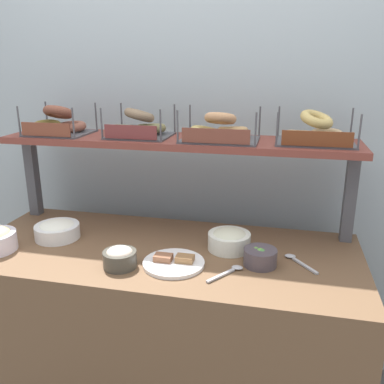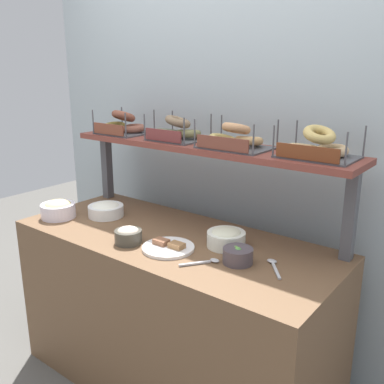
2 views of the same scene
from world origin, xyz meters
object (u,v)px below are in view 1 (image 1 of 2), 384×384
object	(u,v)px
serving_spoon_near_plate	(230,271)
bagel_basket_cinnamon_raisin	(59,124)
bowl_cream_cheese	(57,230)
bagel_basket_sesame	(220,130)
bowl_veggie_mix	(260,257)
bowl_tuna_salad	(120,257)
serving_spoon_by_edge	(297,260)
bowl_scallion_spread	(229,239)
serving_plate_white	(174,262)
bagel_basket_poppy	(139,126)
bagel_basket_plain	(315,133)

from	to	relation	value
serving_spoon_near_plate	bagel_basket_cinnamon_raisin	xyz separation A→B (m)	(-0.89, 0.39, 0.47)
bowl_cream_cheese	bagel_basket_sesame	world-z (taller)	bagel_basket_sesame
bowl_veggie_mix	bowl_cream_cheese	bearing A→B (deg)	176.04
bowl_tuna_salad	serving_spoon_by_edge	bearing A→B (deg)	16.09
bowl_scallion_spread	serving_plate_white	distance (m)	0.27
bagel_basket_poppy	serving_plate_white	bearing A→B (deg)	-55.96
serving_spoon_near_plate	bagel_basket_sesame	bearing A→B (deg)	106.17
bowl_tuna_salad	bowl_cream_cheese	bearing A→B (deg)	152.69
bowl_veggie_mix	bagel_basket_poppy	world-z (taller)	bagel_basket_poppy
bowl_cream_cheese	bagel_basket_plain	size ratio (longest dim) A/B	0.61
bagel_basket_poppy	bagel_basket_sesame	xyz separation A→B (m)	(0.38, -0.02, -0.00)
bowl_tuna_salad	bagel_basket_plain	xyz separation A→B (m)	(0.71, 0.46, 0.44)
bowl_tuna_salad	bagel_basket_sesame	world-z (taller)	bagel_basket_sesame
bowl_cream_cheese	serving_spoon_by_edge	world-z (taller)	bowl_cream_cheese
bowl_cream_cheese	bowl_scallion_spread	bearing A→B (deg)	4.09
bowl_veggie_mix	bagel_basket_sesame	world-z (taller)	bagel_basket_sesame
bowl_tuna_salad	bagel_basket_plain	distance (m)	0.95
bowl_veggie_mix	bagel_basket_cinnamon_raisin	bearing A→B (deg)	163.10
serving_spoon_near_plate	bagel_basket_poppy	size ratio (longest dim) A/B	0.53
serving_plate_white	bagel_basket_plain	size ratio (longest dim) A/B	0.75
bowl_scallion_spread	serving_spoon_near_plate	size ratio (longest dim) A/B	1.21
bowl_tuna_salad	bowl_scallion_spread	world-z (taller)	bowl_scallion_spread
bowl_veggie_mix	bagel_basket_plain	world-z (taller)	bagel_basket_plain
bowl_veggie_mix	serving_spoon_by_edge	size ratio (longest dim) A/B	0.90
bowl_tuna_salad	serving_spoon_near_plate	xyz separation A→B (m)	(0.42, 0.05, -0.03)
bowl_tuna_salad	bowl_scallion_spread	distance (m)	0.46
bowl_tuna_salad	bagel_basket_cinnamon_raisin	xyz separation A→B (m)	(-0.46, 0.43, 0.44)
bagel_basket_plain	serving_plate_white	bearing A→B (deg)	-142.18
bowl_scallion_spread	bagel_basket_poppy	bearing A→B (deg)	156.38
bowl_scallion_spread	serving_plate_white	xyz separation A→B (m)	(-0.19, -0.19, -0.03)
serving_plate_white	serving_spoon_by_edge	distance (m)	0.49
serving_spoon_by_edge	bagel_basket_cinnamon_raisin	size ratio (longest dim) A/B	0.51
bowl_scallion_spread	bagel_basket_plain	bearing A→B (deg)	32.74
serving_spoon_near_plate	bagel_basket_plain	distance (m)	0.69
serving_spoon_near_plate	bowl_veggie_mix	bearing A→B (deg)	39.80
bowl_scallion_spread	bagel_basket_sesame	world-z (taller)	bagel_basket_sesame
serving_spoon_near_plate	bagel_basket_plain	world-z (taller)	bagel_basket_plain
bowl_tuna_salad	bagel_basket_cinnamon_raisin	bearing A→B (deg)	136.78
serving_spoon_by_edge	bagel_basket_plain	bearing A→B (deg)	80.55
serving_spoon_by_edge	bagel_basket_poppy	distance (m)	0.91
bowl_tuna_salad	serving_spoon_near_plate	world-z (taller)	bowl_tuna_salad
bowl_cream_cheese	bowl_scallion_spread	distance (m)	0.77
bagel_basket_sesame	bagel_basket_cinnamon_raisin	bearing A→B (deg)	179.86
serving_plate_white	bagel_basket_cinnamon_raisin	bearing A→B (deg)	150.49
serving_spoon_by_edge	bagel_basket_sesame	size ratio (longest dim) A/B	0.43
bowl_cream_cheese	serving_spoon_by_edge	distance (m)	1.05
bowl_tuna_salad	serving_plate_white	bearing A→B (deg)	16.78
bagel_basket_plain	bowl_tuna_salad	bearing A→B (deg)	-147.23
bowl_tuna_salad	bagel_basket_poppy	xyz separation A→B (m)	(-0.06, 0.45, 0.44)
bagel_basket_plain	bowl_scallion_spread	bearing A→B (deg)	-147.26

